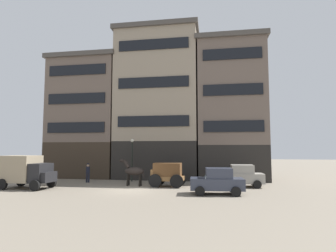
{
  "coord_description": "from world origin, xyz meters",
  "views": [
    {
      "loc": [
        6.22,
        -20.25,
        3.26
      ],
      "look_at": [
        2.66,
        1.9,
        5.08
      ],
      "focal_mm": 28.7,
      "sensor_mm": 36.0,
      "label": 1
    }
  ],
  "objects": [
    {
      "name": "building_far_left",
      "position": [
        -7.91,
        9.47,
        6.86
      ],
      "size": [
        8.14,
        7.21,
        13.65
      ],
      "color": "#33281E",
      "rests_on": "ground_plane"
    },
    {
      "name": "ground_plane",
      "position": [
        0.0,
        0.0,
        0.0
      ],
      "size": [
        120.0,
        120.0,
        0.0
      ],
      "primitive_type": "plane",
      "color": "slate"
    },
    {
      "name": "draft_horse",
      "position": [
        -0.45,
        2.29,
        1.27
      ],
      "size": [
        2.35,
        0.68,
        2.3
      ],
      "color": "black",
      "rests_on": "ground_plane"
    },
    {
      "name": "building_center_right",
      "position": [
        8.34,
        9.47,
        7.41
      ],
      "size": [
        7.28,
        7.21,
        14.74
      ],
      "color": "black",
      "rests_on": "ground_plane"
    },
    {
      "name": "sedan_light",
      "position": [
        8.65,
        3.2,
        0.91
      ],
      "size": [
        3.72,
        1.89,
        1.83
      ],
      "color": "gray",
      "rests_on": "ground_plane"
    },
    {
      "name": "sedan_dark",
      "position": [
        6.6,
        -0.8,
        0.91
      ],
      "size": [
        3.79,
        2.05,
        1.83
      ],
      "color": "#333847",
      "rests_on": "ground_plane"
    },
    {
      "name": "cargo_wagon",
      "position": [
        2.5,
        2.29,
        1.15
      ],
      "size": [
        2.97,
        1.64,
        1.98
      ],
      "color": "brown",
      "rests_on": "ground_plane"
    },
    {
      "name": "building_center_left",
      "position": [
        0.43,
        9.47,
        8.24
      ],
      "size": [
        9.24,
        7.21,
        16.4
      ],
      "color": "black",
      "rests_on": "ground_plane"
    },
    {
      "name": "pedestrian_officer",
      "position": [
        -5.31,
        3.77,
        0.98
      ],
      "size": [
        0.45,
        0.45,
        1.79
      ],
      "color": "black",
      "rests_on": "ground_plane"
    },
    {
      "name": "delivery_truck_near",
      "position": [
        -8.55,
        -0.5,
        1.42
      ],
      "size": [
        4.48,
        2.45,
        2.62
      ],
      "color": "black",
      "rests_on": "ground_plane"
    },
    {
      "name": "streetlamp_curbside",
      "position": [
        -1.45,
        5.27,
        2.67
      ],
      "size": [
        0.32,
        0.32,
        4.12
      ],
      "color": "black",
      "rests_on": "ground_plane"
    }
  ]
}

